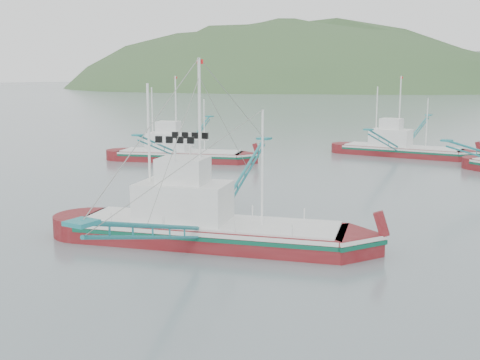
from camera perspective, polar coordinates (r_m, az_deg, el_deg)
The scene contains 5 objects.
ground at distance 35.70m, azimuth -5.05°, elevation -6.50°, with size 1200.00×1200.00×0.00m, color slate.
main_boat at distance 36.10m, azimuth -3.19°, elevation -2.55°, with size 16.82×28.78×11.92m.
bg_boat_far at distance 77.76m, azimuth 14.95°, elevation 3.29°, with size 14.58×26.34×10.65m.
bg_boat_left at distance 70.95m, azimuth -5.77°, elevation 3.47°, with size 15.03×25.55×10.68m.
headland_left at distance 436.36m, azimuth 4.04°, elevation 8.68°, with size 448.00×308.00×210.00m, color #35562C.
Camera 1 is at (20.39, -27.49, 10.14)m, focal length 45.00 mm.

